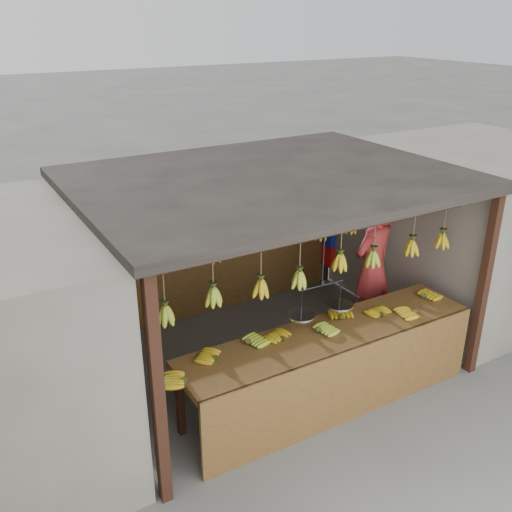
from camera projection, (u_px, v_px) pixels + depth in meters
ground at (268, 357)px, 7.30m from camera, size 80.00×80.00×0.00m
stall at (255, 203)px, 6.79m from camera, size 4.30×3.30×2.40m
neighbor_right at (474, 224)px, 8.52m from camera, size 3.00×3.00×2.30m
counter at (335, 353)px, 6.10m from camera, size 3.59×0.79×0.96m
hanging_bananas at (269, 240)px, 6.67m from camera, size 3.62×2.23×0.40m
balance_scale at (321, 307)px, 6.06m from camera, size 0.78×0.31×0.87m
vendor at (373, 266)px, 7.63m from camera, size 0.77×0.59×1.88m
bag_bundles at (329, 227)px, 8.88m from camera, size 0.08×0.26×1.28m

